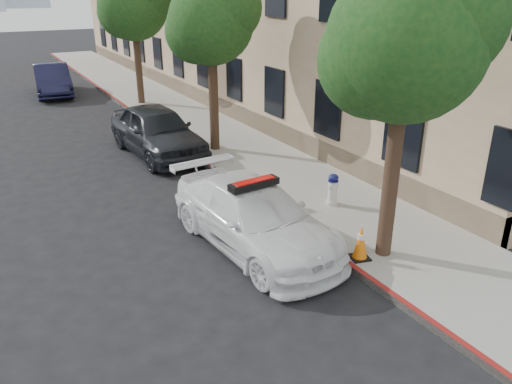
{
  "coord_description": "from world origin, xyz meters",
  "views": [
    {
      "loc": [
        -3.66,
        -8.44,
        5.16
      ],
      "look_at": [
        1.23,
        0.27,
        1.0
      ],
      "focal_mm": 35.0,
      "sensor_mm": 36.0,
      "label": 1
    }
  ],
  "objects": [
    {
      "name": "parked_car_far",
      "position": [
        -0.21,
        18.57,
        0.76
      ],
      "size": [
        2.02,
        4.73,
        1.51
      ],
      "primitive_type": "imported",
      "rotation": [
        0.0,
        0.0,
        -0.09
      ],
      "color": "black",
      "rests_on": "ground"
    },
    {
      "name": "parked_car_mid",
      "position": [
        1.2,
        6.74,
        0.8
      ],
      "size": [
        2.18,
        4.81,
        1.6
      ],
      "primitive_type": "imported",
      "rotation": [
        0.0,
        0.0,
        0.06
      ],
      "color": "black",
      "rests_on": "ground"
    },
    {
      "name": "tree_near",
      "position": [
        2.93,
        -2.01,
        4.27
      ],
      "size": [
        2.92,
        2.82,
        5.62
      ],
      "color": "black",
      "rests_on": "sidewalk"
    },
    {
      "name": "police_car",
      "position": [
        0.91,
        -0.21,
        0.68
      ],
      "size": [
        2.3,
        4.82,
        1.51
      ],
      "rotation": [
        0.0,
        0.0,
        0.09
      ],
      "color": "white",
      "rests_on": "ground"
    },
    {
      "name": "traffic_cone",
      "position": [
        2.35,
        -1.93,
        0.5
      ],
      "size": [
        0.44,
        0.44,
        0.7
      ],
      "rotation": [
        0.0,
        0.0,
        -0.24
      ],
      "color": "black",
      "rests_on": "sidewalk"
    },
    {
      "name": "fire_hydrant",
      "position": [
        3.48,
        0.45,
        0.54
      ],
      "size": [
        0.34,
        0.31,
        0.8
      ],
      "rotation": [
        0.0,
        0.0,
        0.2
      ],
      "color": "silver",
      "rests_on": "sidewalk"
    },
    {
      "name": "ground",
      "position": [
        0.0,
        0.0,
        0.0
      ],
      "size": [
        120.0,
        120.0,
        0.0
      ],
      "primitive_type": "plane",
      "color": "black",
      "rests_on": "ground"
    },
    {
      "name": "tree_far",
      "position": [
        2.93,
        13.99,
        4.39
      ],
      "size": [
        3.1,
        3.0,
        5.81
      ],
      "color": "black",
      "rests_on": "sidewalk"
    },
    {
      "name": "sidewalk",
      "position": [
        3.6,
        10.0,
        0.07
      ],
      "size": [
        3.2,
        50.0,
        0.15
      ],
      "primitive_type": "cube",
      "color": "gray",
      "rests_on": "ground"
    },
    {
      "name": "curb_strip",
      "position": [
        2.06,
        10.0,
        0.07
      ],
      "size": [
        0.12,
        50.0,
        0.15
      ],
      "primitive_type": "cube",
      "color": "maroon",
      "rests_on": "ground"
    },
    {
      "name": "tree_mid",
      "position": [
        2.93,
        5.99,
        4.16
      ],
      "size": [
        2.77,
        2.64,
        5.43
      ],
      "color": "black",
      "rests_on": "sidewalk"
    }
  ]
}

